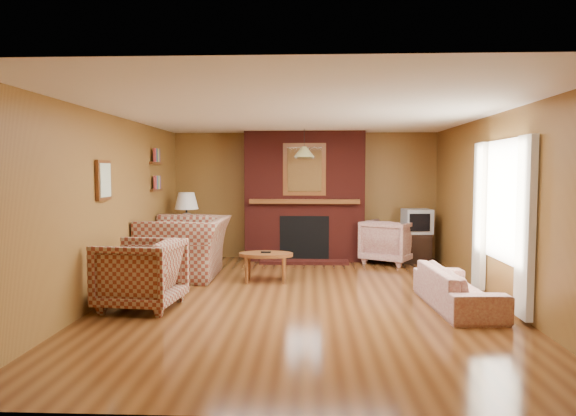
{
  "coord_description": "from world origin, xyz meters",
  "views": [
    {
      "loc": [
        0.1,
        -6.59,
        1.65
      ],
      "look_at": [
        -0.21,
        0.6,
        1.15
      ],
      "focal_mm": 32.0,
      "sensor_mm": 36.0,
      "label": 1
    }
  ],
  "objects_px": {
    "crt_tv": "(417,221)",
    "coffee_table": "(266,257)",
    "fireplace": "(305,197)",
    "table_lamp": "(187,210)",
    "floral_armchair": "(389,241)",
    "plaid_loveseat": "(186,247)",
    "tv_stand": "(416,248)",
    "floral_sofa": "(457,288)",
    "side_table": "(187,248)",
    "plaid_armchair": "(140,274)"
  },
  "relations": [
    {
      "from": "crt_tv",
      "to": "coffee_table",
      "type": "bearing_deg",
      "value": -146.09
    },
    {
      "from": "fireplace",
      "to": "table_lamp",
      "type": "relative_size",
      "value": 3.43
    },
    {
      "from": "floral_armchair",
      "to": "table_lamp",
      "type": "relative_size",
      "value": 1.24
    },
    {
      "from": "plaid_loveseat",
      "to": "tv_stand",
      "type": "bearing_deg",
      "value": 109.66
    },
    {
      "from": "floral_armchair",
      "to": "crt_tv",
      "type": "xyz_separation_m",
      "value": [
        0.51,
        0.06,
        0.36
      ]
    },
    {
      "from": "plaid_loveseat",
      "to": "floral_sofa",
      "type": "xyz_separation_m",
      "value": [
        3.75,
        -1.69,
        -0.23
      ]
    },
    {
      "from": "coffee_table",
      "to": "floral_sofa",
      "type": "bearing_deg",
      "value": -29.44
    },
    {
      "from": "plaid_loveseat",
      "to": "side_table",
      "type": "distance_m",
      "value": 1.15
    },
    {
      "from": "plaid_armchair",
      "to": "tv_stand",
      "type": "relative_size",
      "value": 1.72
    },
    {
      "from": "table_lamp",
      "to": "floral_sofa",
      "type": "bearing_deg",
      "value": -34.97
    },
    {
      "from": "fireplace",
      "to": "floral_sofa",
      "type": "bearing_deg",
      "value": -60.31
    },
    {
      "from": "coffee_table",
      "to": "crt_tv",
      "type": "height_order",
      "value": "crt_tv"
    },
    {
      "from": "fireplace",
      "to": "floral_sofa",
      "type": "relative_size",
      "value": 1.44
    },
    {
      "from": "floral_sofa",
      "to": "tv_stand",
      "type": "xyz_separation_m",
      "value": [
        0.15,
        3.15,
        0.03
      ]
    },
    {
      "from": "plaid_armchair",
      "to": "tv_stand",
      "type": "xyz_separation_m",
      "value": [
        4.0,
        3.33,
        -0.15
      ]
    },
    {
      "from": "side_table",
      "to": "crt_tv",
      "type": "distance_m",
      "value": 4.19
    },
    {
      "from": "plaid_loveseat",
      "to": "floral_sofa",
      "type": "height_order",
      "value": "plaid_loveseat"
    },
    {
      "from": "plaid_armchair",
      "to": "crt_tv",
      "type": "xyz_separation_m",
      "value": [
        4.0,
        3.33,
        0.34
      ]
    },
    {
      "from": "fireplace",
      "to": "table_lamp",
      "type": "distance_m",
      "value": 2.18
    },
    {
      "from": "floral_armchair",
      "to": "floral_sofa",
      "type": "bearing_deg",
      "value": 127.71
    },
    {
      "from": "plaid_loveseat",
      "to": "side_table",
      "type": "bearing_deg",
      "value": -168.02
    },
    {
      "from": "fireplace",
      "to": "plaid_loveseat",
      "type": "relative_size",
      "value": 1.66
    },
    {
      "from": "plaid_loveseat",
      "to": "crt_tv",
      "type": "distance_m",
      "value": 4.17
    },
    {
      "from": "floral_sofa",
      "to": "coffee_table",
      "type": "relative_size",
      "value": 2.03
    },
    {
      "from": "plaid_loveseat",
      "to": "coffee_table",
      "type": "height_order",
      "value": "plaid_loveseat"
    },
    {
      "from": "plaid_armchair",
      "to": "floral_sofa",
      "type": "relative_size",
      "value": 0.56
    },
    {
      "from": "floral_sofa",
      "to": "coffee_table",
      "type": "distance_m",
      "value": 2.83
    },
    {
      "from": "plaid_loveseat",
      "to": "coffee_table",
      "type": "xyz_separation_m",
      "value": [
        1.29,
        -0.31,
        -0.09
      ]
    },
    {
      "from": "crt_tv",
      "to": "fireplace",
      "type": "bearing_deg",
      "value": 174.7
    },
    {
      "from": "plaid_loveseat",
      "to": "floral_armchair",
      "type": "bearing_deg",
      "value": 111.46
    },
    {
      "from": "plaid_loveseat",
      "to": "crt_tv",
      "type": "bearing_deg",
      "value": 109.59
    },
    {
      "from": "plaid_loveseat",
      "to": "floral_armchair",
      "type": "distance_m",
      "value": 3.67
    },
    {
      "from": "coffee_table",
      "to": "side_table",
      "type": "distance_m",
      "value": 2.09
    },
    {
      "from": "fireplace",
      "to": "crt_tv",
      "type": "bearing_deg",
      "value": -5.3
    },
    {
      "from": "tv_stand",
      "to": "plaid_armchair",
      "type": "bearing_deg",
      "value": -136.25
    },
    {
      "from": "fireplace",
      "to": "tv_stand",
      "type": "height_order",
      "value": "fireplace"
    },
    {
      "from": "plaid_armchair",
      "to": "crt_tv",
      "type": "distance_m",
      "value": 5.21
    },
    {
      "from": "floral_sofa",
      "to": "coffee_table",
      "type": "height_order",
      "value": "floral_sofa"
    },
    {
      "from": "table_lamp",
      "to": "tv_stand",
      "type": "relative_size",
      "value": 1.3
    },
    {
      "from": "plaid_loveseat",
      "to": "floral_sofa",
      "type": "distance_m",
      "value": 4.12
    },
    {
      "from": "plaid_loveseat",
      "to": "plaid_armchair",
      "type": "xyz_separation_m",
      "value": [
        -0.1,
        -1.88,
        -0.05
      ]
    },
    {
      "from": "floral_sofa",
      "to": "side_table",
      "type": "bearing_deg",
      "value": 51.86
    },
    {
      "from": "plaid_loveseat",
      "to": "table_lamp",
      "type": "distance_m",
      "value": 1.24
    },
    {
      "from": "floral_armchair",
      "to": "side_table",
      "type": "relative_size",
      "value": 1.47
    },
    {
      "from": "crt_tv",
      "to": "plaid_armchair",
      "type": "bearing_deg",
      "value": -140.26
    },
    {
      "from": "floral_armchair",
      "to": "fireplace",
      "type": "bearing_deg",
      "value": 21.95
    },
    {
      "from": "coffee_table",
      "to": "crt_tv",
      "type": "distance_m",
      "value": 3.17
    },
    {
      "from": "plaid_armchair",
      "to": "floral_sofa",
      "type": "bearing_deg",
      "value": 98.09
    },
    {
      "from": "table_lamp",
      "to": "crt_tv",
      "type": "bearing_deg",
      "value": 4.74
    },
    {
      "from": "plaid_loveseat",
      "to": "floral_sofa",
      "type": "relative_size",
      "value": 0.87
    }
  ]
}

